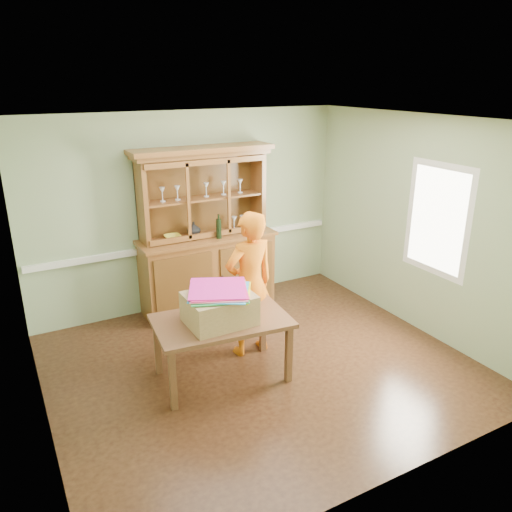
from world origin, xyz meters
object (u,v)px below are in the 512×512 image
cardboard_box (219,308)px  person (250,284)px  china_hutch (207,254)px  dining_table (222,326)px

cardboard_box → person: size_ratio=0.39×
china_hutch → dining_table: (-0.58, -1.74, -0.17)m
dining_table → cardboard_box: (-0.04, -0.05, 0.24)m
dining_table → cardboard_box: size_ratio=2.21×
china_hutch → person: size_ratio=1.31×
china_hutch → person: china_hutch is taller
china_hutch → cardboard_box: china_hutch is taller
cardboard_box → dining_table: bearing=50.9°
cardboard_box → china_hutch: bearing=70.8°
china_hutch → person: (-0.06, -1.39, 0.07)m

